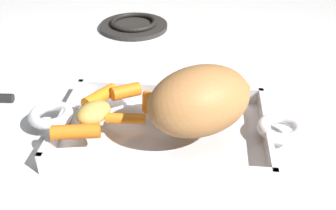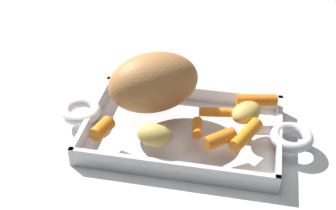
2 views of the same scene
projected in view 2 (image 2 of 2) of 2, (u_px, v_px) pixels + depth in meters
ground_plane at (183, 136)px, 0.85m from camera, size 1.76×1.76×0.00m
roasting_dish at (183, 131)px, 0.84m from camera, size 0.43×0.21×0.04m
pork_roast at (154, 82)px, 0.83m from camera, size 0.19×0.17×0.10m
baby_carrot_long at (217, 112)px, 0.83m from camera, size 0.06×0.02×0.02m
baby_carrot_center_left at (197, 128)px, 0.79m from camera, size 0.02×0.04×0.02m
baby_carrot_short at (102, 129)px, 0.79m from camera, size 0.03×0.05×0.02m
baby_carrot_southwest at (220, 139)px, 0.77m from camera, size 0.05×0.05×0.03m
baby_carrot_northwest at (256, 100)px, 0.85m from camera, size 0.07×0.03×0.02m
baby_carrot_northeast at (246, 135)px, 0.78m from camera, size 0.05×0.07×0.03m
potato_corner at (155, 135)px, 0.76m from camera, size 0.06×0.04×0.03m
potato_halved at (246, 112)px, 0.82m from camera, size 0.07×0.07×0.03m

